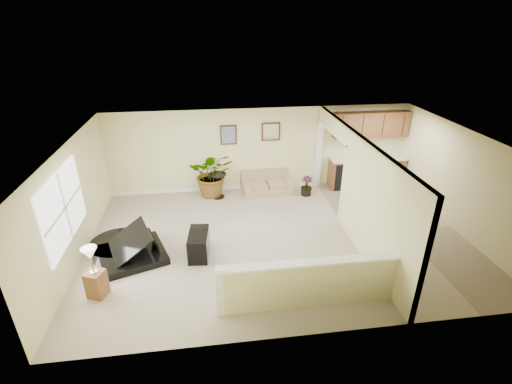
{
  "coord_description": "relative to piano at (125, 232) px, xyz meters",
  "views": [
    {
      "loc": [
        -1.55,
        -7.46,
        4.92
      ],
      "look_at": [
        -0.49,
        0.4,
        1.1
      ],
      "focal_mm": 26.0,
      "sensor_mm": 36.0,
      "label": 1
    }
  ],
  "objects": [
    {
      "name": "floor",
      "position": [
        3.47,
        0.19,
        -0.59
      ],
      "size": [
        9.0,
        9.0,
        0.0
      ],
      "primitive_type": "plane",
      "color": "tan",
      "rests_on": "ground"
    },
    {
      "name": "back_wall",
      "position": [
        3.47,
        3.19,
        0.66
      ],
      "size": [
        9.0,
        0.04,
        2.5
      ],
      "primitive_type": "cube",
      "color": "beige",
      "rests_on": "floor"
    },
    {
      "name": "loveseat",
      "position": [
        3.61,
        2.89,
        -0.27
      ],
      "size": [
        1.54,
        0.96,
        0.84
      ],
      "rotation": [
        0.0,
        0.0,
        0.09
      ],
      "color": "tan",
      "rests_on": "floor"
    },
    {
      "name": "accent_table",
      "position": [
        2.13,
        2.67,
        -0.11
      ],
      "size": [
        0.52,
        0.52,
        0.75
      ],
      "color": "black",
      "rests_on": "floor"
    },
    {
      "name": "front_wall",
      "position": [
        3.47,
        -2.81,
        0.66
      ],
      "size": [
        9.0,
        0.04,
        2.5
      ],
      "primitive_type": "cube",
      "color": "beige",
      "rests_on": "floor"
    },
    {
      "name": "ceiling",
      "position": [
        3.47,
        0.19,
        1.91
      ],
      "size": [
        9.0,
        6.0,
        0.04
      ],
      "primitive_type": "cube",
      "color": "white",
      "rests_on": "back_wall"
    },
    {
      "name": "left_wall",
      "position": [
        -1.03,
        0.19,
        0.66
      ],
      "size": [
        0.04,
        6.0,
        2.5
      ],
      "primitive_type": "cube",
      "color": "beige",
      "rests_on": "floor"
    },
    {
      "name": "interior_partition",
      "position": [
        5.27,
        0.44,
        0.63
      ],
      "size": [
        0.18,
        5.99,
        2.5
      ],
      "color": "beige",
      "rests_on": "floor"
    },
    {
      "name": "wall_mirror",
      "position": [
        3.77,
        3.16,
        1.21
      ],
      "size": [
        0.55,
        0.04,
        0.55
      ],
      "color": "#351F13",
      "rests_on": "back_wall"
    },
    {
      "name": "pony_half_wall",
      "position": [
        3.54,
        -2.11,
        -0.07
      ],
      "size": [
        3.42,
        0.22,
        1.0
      ],
      "color": "beige",
      "rests_on": "floor"
    },
    {
      "name": "palm_plant",
      "position": [
        1.99,
        2.84,
        0.1
      ],
      "size": [
        1.32,
        1.16,
        1.4
      ],
      "color": "black",
      "rests_on": "floor"
    },
    {
      "name": "piano",
      "position": [
        0.0,
        0.0,
        0.0
      ],
      "size": [
        2.09,
        2.06,
        1.42
      ],
      "rotation": [
        0.0,
        0.0,
        0.35
      ],
      "color": "black",
      "rests_on": "floor"
    },
    {
      "name": "left_window",
      "position": [
        -1.02,
        -0.31,
        0.86
      ],
      "size": [
        0.05,
        2.15,
        1.45
      ],
      "primitive_type": "cube",
      "color": "white",
      "rests_on": "left_wall"
    },
    {
      "name": "piano_bench",
      "position": [
        1.58,
        -0.21,
        -0.31
      ],
      "size": [
        0.5,
        0.88,
        0.56
      ],
      "primitive_type": "cube",
      "rotation": [
        0.0,
        0.0,
        -0.09
      ],
      "color": "black",
      "rests_on": "floor"
    },
    {
      "name": "wall_art_left",
      "position": [
        2.52,
        3.16,
        1.16
      ],
      "size": [
        0.48,
        0.04,
        0.58
      ],
      "color": "#351F13",
      "rests_on": "back_wall"
    },
    {
      "name": "small_plant",
      "position": [
        4.76,
        2.47,
        -0.34
      ],
      "size": [
        0.4,
        0.4,
        0.6
      ],
      "color": "black",
      "rests_on": "floor"
    },
    {
      "name": "kitchen_cabinets",
      "position": [
        6.66,
        2.92,
        0.28
      ],
      "size": [
        2.36,
        0.65,
        2.33
      ],
      "color": "brown",
      "rests_on": "floor"
    },
    {
      "name": "kitchen_vinyl",
      "position": [
        6.62,
        0.19,
        -0.59
      ],
      "size": [
        2.7,
        6.0,
        0.01
      ],
      "primitive_type": "cube",
      "color": "tan",
      "rests_on": "floor"
    },
    {
      "name": "right_wall",
      "position": [
        7.97,
        0.19,
        0.66
      ],
      "size": [
        0.04,
        6.0,
        2.5
      ],
      "primitive_type": "cube",
      "color": "beige",
      "rests_on": "floor"
    },
    {
      "name": "lamp_stand",
      "position": [
        -0.35,
        -1.3,
        -0.13
      ],
      "size": [
        0.41,
        0.41,
        1.08
      ],
      "color": "brown",
      "rests_on": "floor"
    }
  ]
}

